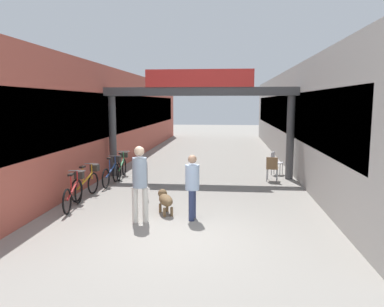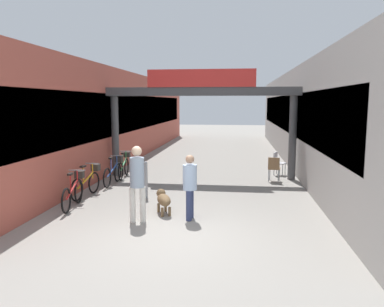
{
  "view_description": "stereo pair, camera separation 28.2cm",
  "coord_description": "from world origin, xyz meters",
  "px_view_note": "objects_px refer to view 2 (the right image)",
  "views": [
    {
      "loc": [
        1.09,
        -7.58,
        2.83
      ],
      "look_at": [
        0.0,
        3.52,
        1.3
      ],
      "focal_mm": 35.0,
      "sensor_mm": 36.0,
      "label": 1
    },
    {
      "loc": [
        1.37,
        -7.55,
        2.83
      ],
      "look_at": [
        0.0,
        3.52,
        1.3
      ],
      "focal_mm": 35.0,
      "sensor_mm": 36.0,
      "label": 2
    }
  ],
  "objects_px": {
    "bicycle_blue_third": "(114,172)",
    "cafe_chair_aluminium_farther": "(278,161)",
    "bicycle_green_farthest": "(124,166)",
    "dog_on_leash": "(163,199)",
    "bicycle_red_nearest": "(74,191)",
    "bicycle_orange_second": "(87,182)",
    "cafe_chair_wood_nearer": "(274,167)",
    "pedestrian_with_dog": "(137,178)",
    "bollard_post_metal": "(146,179)",
    "pedestrian_companion": "(190,183)"
  },
  "relations": [
    {
      "from": "bicycle_green_farthest",
      "to": "pedestrian_companion",
      "type": "bearing_deg",
      "value": -56.97
    },
    {
      "from": "pedestrian_with_dog",
      "to": "bicycle_red_nearest",
      "type": "distance_m",
      "value": 2.39
    },
    {
      "from": "bollard_post_metal",
      "to": "cafe_chair_wood_nearer",
      "type": "xyz_separation_m",
      "value": [
        4.0,
        2.77,
        -0.02
      ]
    },
    {
      "from": "cafe_chair_wood_nearer",
      "to": "cafe_chair_aluminium_farther",
      "type": "bearing_deg",
      "value": 78.65
    },
    {
      "from": "bicycle_orange_second",
      "to": "cafe_chair_wood_nearer",
      "type": "distance_m",
      "value": 6.45
    },
    {
      "from": "cafe_chair_aluminium_farther",
      "to": "cafe_chair_wood_nearer",
      "type": "bearing_deg",
      "value": -101.35
    },
    {
      "from": "bicycle_blue_third",
      "to": "cafe_chair_aluminium_farther",
      "type": "height_order",
      "value": "bicycle_blue_third"
    },
    {
      "from": "cafe_chair_aluminium_farther",
      "to": "pedestrian_with_dog",
      "type": "bearing_deg",
      "value": -121.5
    },
    {
      "from": "bicycle_red_nearest",
      "to": "bicycle_blue_third",
      "type": "relative_size",
      "value": 1.0
    },
    {
      "from": "dog_on_leash",
      "to": "bicycle_red_nearest",
      "type": "distance_m",
      "value": 2.55
    },
    {
      "from": "pedestrian_companion",
      "to": "dog_on_leash",
      "type": "height_order",
      "value": "pedestrian_companion"
    },
    {
      "from": "pedestrian_with_dog",
      "to": "bicycle_green_farthest",
      "type": "bearing_deg",
      "value": 110.48
    },
    {
      "from": "bicycle_orange_second",
      "to": "cafe_chair_wood_nearer",
      "type": "height_order",
      "value": "bicycle_orange_second"
    },
    {
      "from": "dog_on_leash",
      "to": "bicycle_green_farthest",
      "type": "distance_m",
      "value": 5.03
    },
    {
      "from": "pedestrian_companion",
      "to": "bicycle_green_farthest",
      "type": "bearing_deg",
      "value": 123.03
    },
    {
      "from": "pedestrian_companion",
      "to": "pedestrian_with_dog",
      "type": "bearing_deg",
      "value": -163.55
    },
    {
      "from": "pedestrian_companion",
      "to": "cafe_chair_aluminium_farther",
      "type": "relative_size",
      "value": 1.78
    },
    {
      "from": "dog_on_leash",
      "to": "bicycle_orange_second",
      "type": "relative_size",
      "value": 0.49
    },
    {
      "from": "bollard_post_metal",
      "to": "cafe_chair_aluminium_farther",
      "type": "bearing_deg",
      "value": 43.96
    },
    {
      "from": "bicycle_green_farthest",
      "to": "cafe_chair_wood_nearer",
      "type": "bearing_deg",
      "value": -1.55
    },
    {
      "from": "cafe_chair_aluminium_farther",
      "to": "dog_on_leash",
      "type": "bearing_deg",
      "value": -121.49
    },
    {
      "from": "dog_on_leash",
      "to": "bicycle_blue_third",
      "type": "distance_m",
      "value": 4.01
    },
    {
      "from": "dog_on_leash",
      "to": "bollard_post_metal",
      "type": "height_order",
      "value": "bollard_post_metal"
    },
    {
      "from": "dog_on_leash",
      "to": "cafe_chair_aluminium_farther",
      "type": "distance_m",
      "value": 6.58
    },
    {
      "from": "cafe_chair_wood_nearer",
      "to": "cafe_chair_aluminium_farther",
      "type": "xyz_separation_m",
      "value": [
        0.27,
        1.34,
        0.0
      ]
    },
    {
      "from": "bicycle_orange_second",
      "to": "bicycle_green_farthest",
      "type": "bearing_deg",
      "value": 85.63
    },
    {
      "from": "pedestrian_companion",
      "to": "bicycle_blue_third",
      "type": "bearing_deg",
      "value": 130.97
    },
    {
      "from": "bicycle_green_farthest",
      "to": "pedestrian_with_dog",
      "type": "bearing_deg",
      "value": -69.52
    },
    {
      "from": "cafe_chair_wood_nearer",
      "to": "dog_on_leash",
      "type": "bearing_deg",
      "value": -126.56
    },
    {
      "from": "bicycle_red_nearest",
      "to": "cafe_chair_aluminium_farther",
      "type": "height_order",
      "value": "bicycle_red_nearest"
    },
    {
      "from": "pedestrian_companion",
      "to": "bicycle_blue_third",
      "type": "xyz_separation_m",
      "value": [
        -3.14,
        3.62,
        -0.46
      ]
    },
    {
      "from": "pedestrian_companion",
      "to": "dog_on_leash",
      "type": "distance_m",
      "value": 0.99
    },
    {
      "from": "bicycle_orange_second",
      "to": "bollard_post_metal",
      "type": "height_order",
      "value": "bollard_post_metal"
    },
    {
      "from": "cafe_chair_wood_nearer",
      "to": "cafe_chair_aluminium_farther",
      "type": "relative_size",
      "value": 1.0
    },
    {
      "from": "bicycle_blue_third",
      "to": "bollard_post_metal",
      "type": "relative_size",
      "value": 1.54
    },
    {
      "from": "bicycle_green_farthest",
      "to": "cafe_chair_wood_nearer",
      "type": "xyz_separation_m",
      "value": [
        5.57,
        -0.15,
        0.1
      ]
    },
    {
      "from": "bicycle_red_nearest",
      "to": "bicycle_green_farthest",
      "type": "xyz_separation_m",
      "value": [
        0.13,
        4.14,
        0.0
      ]
    },
    {
      "from": "bicycle_blue_third",
      "to": "bicycle_green_farthest",
      "type": "distance_m",
      "value": 1.21
    },
    {
      "from": "bicycle_orange_second",
      "to": "cafe_chair_aluminium_farther",
      "type": "bearing_deg",
      "value": 34.41
    },
    {
      "from": "bicycle_red_nearest",
      "to": "bicycle_green_farthest",
      "type": "height_order",
      "value": "same"
    },
    {
      "from": "pedestrian_companion",
      "to": "cafe_chair_wood_nearer",
      "type": "relative_size",
      "value": 1.78
    },
    {
      "from": "bicycle_green_farthest",
      "to": "dog_on_leash",
      "type": "bearing_deg",
      "value": -61.51
    },
    {
      "from": "bicycle_red_nearest",
      "to": "bicycle_green_farthest",
      "type": "bearing_deg",
      "value": 88.22
    },
    {
      "from": "bicycle_blue_third",
      "to": "bicycle_green_farthest",
      "type": "bearing_deg",
      "value": 89.87
    },
    {
      "from": "bicycle_blue_third",
      "to": "cafe_chair_aluminium_farther",
      "type": "relative_size",
      "value": 1.9
    },
    {
      "from": "pedestrian_with_dog",
      "to": "bicycle_blue_third",
      "type": "bearing_deg",
      "value": 116.0
    },
    {
      "from": "bicycle_red_nearest",
      "to": "bollard_post_metal",
      "type": "height_order",
      "value": "bollard_post_metal"
    },
    {
      "from": "pedestrian_with_dog",
      "to": "bicycle_red_nearest",
      "type": "relative_size",
      "value": 1.08
    },
    {
      "from": "pedestrian_companion",
      "to": "cafe_chair_wood_nearer",
      "type": "xyz_separation_m",
      "value": [
        2.43,
        4.68,
        -0.36
      ]
    },
    {
      "from": "cafe_chair_aluminium_farther",
      "to": "bicycle_blue_third",
      "type": "bearing_deg",
      "value": -157.69
    }
  ]
}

